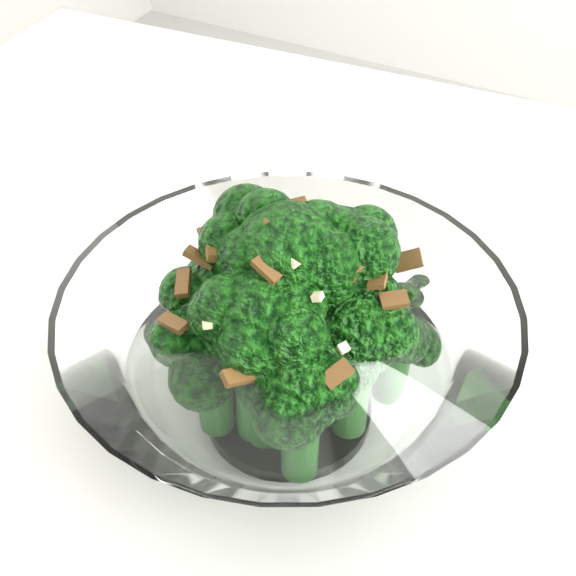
% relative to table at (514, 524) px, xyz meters
% --- Properties ---
extents(table, '(1.26, 0.89, 0.75)m').
position_rel_table_xyz_m(table, '(0.00, 0.00, 0.00)').
color(table, white).
rests_on(table, ground).
extents(broccoli_dish, '(0.24, 0.24, 0.15)m').
position_rel_table_xyz_m(broccoli_dish, '(-0.14, -0.04, 0.13)').
color(broccoli_dish, white).
rests_on(broccoli_dish, table).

